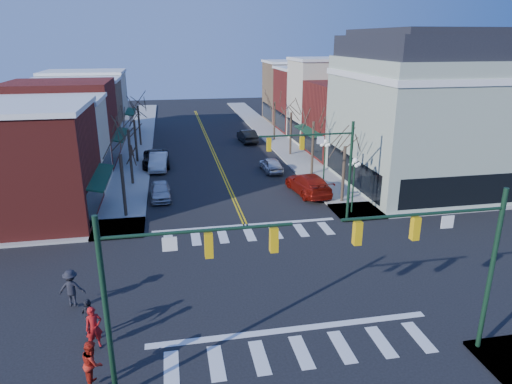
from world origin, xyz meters
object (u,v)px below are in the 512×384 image
car_left_near (160,191)px  pedestrian_dark_b (72,288)px  car_right_near (308,184)px  pedestrian_dark_a (89,318)px  lamppost_corner (354,176)px  car_right_mid (271,165)px  car_left_mid (158,162)px  victorian_corner (420,110)px  pedestrian_red_a (94,328)px  car_left_far (156,159)px  car_right_far (247,136)px  lamppost_midblock (325,155)px  pedestrian_red_b (92,363)px

car_left_near → pedestrian_dark_b: 16.10m
car_right_near → pedestrian_dark_a: bearing=42.7°
lamppost_corner → car_right_mid: (-3.40, 12.40, -2.25)m
car_left_mid → car_right_mid: (10.94, -2.91, -0.10)m
pedestrian_dark_a → victorian_corner: bearing=86.6°
victorian_corner → pedestrian_red_a: bearing=-142.9°
pedestrian_dark_b → car_left_mid: bearing=-93.0°
pedestrian_dark_a → pedestrian_dark_b: pedestrian_dark_b is taller
car_left_far → car_right_mid: (11.20, -4.21, -0.09)m
car_left_mid → car_right_far: bearing=47.6°
pedestrian_dark_b → car_right_mid: bearing=-118.3°
car_right_near → pedestrian_dark_b: 21.94m
pedestrian_dark_a → lamppost_corner: bearing=86.4°
pedestrian_red_a → car_left_mid: bearing=63.3°
pedestrian_red_a → car_right_mid: bearing=40.3°
victorian_corner → car_right_far: 24.00m
lamppost_midblock → car_left_near: (-14.11, -0.30, -2.27)m
victorian_corner → car_left_mid: (-22.64, 9.31, -5.85)m
lamppost_midblock → pedestrian_dark_b: lamppost_midblock is taller
pedestrian_red_b → pedestrian_dark_b: (-1.76, 5.78, 0.01)m
car_left_mid → car_right_near: 16.11m
victorian_corner → car_right_mid: bearing=151.3°
car_left_mid → pedestrian_red_a: size_ratio=2.60×
victorian_corner → lamppost_midblock: victorian_corner is taller
car_left_far → pedestrian_red_b: pedestrian_red_b is taller
car_left_near → pedestrian_dark_a: size_ratio=2.21×
lamppost_corner → pedestrian_dark_a: bearing=-144.6°
car_left_far → car_right_far: bearing=40.0°
lamppost_corner → car_left_mid: (-14.34, 15.31, -2.16)m
car_left_near → car_left_far: 10.42m
lamppost_midblock → car_right_near: bearing=-144.2°
lamppost_corner → lamppost_midblock: bearing=90.0°
lamppost_corner → car_left_near: size_ratio=1.07×
car_right_near → car_right_mid: car_right_near is taller
car_right_mid → pedestrian_dark_a: 28.00m
car_left_near → car_right_far: (10.71, 19.93, 0.12)m
car_left_mid → pedestrian_dark_b: pedestrian_dark_b is taller
lamppost_corner → pedestrian_dark_b: 20.55m
lamppost_corner → car_right_mid: size_ratio=1.04×
victorian_corner → lamppost_midblock: size_ratio=3.29×
victorian_corner → car_left_mid: bearing=157.6°
car_left_mid → pedestrian_red_b: bearing=-91.0°
victorian_corner → car_right_near: victorian_corner is taller
car_left_near → car_right_near: 12.35m
victorian_corner → pedestrian_dark_b: 31.13m
victorian_corner → car_left_near: (-22.41, 0.20, -5.97)m
pedestrian_dark_b → victorian_corner: bearing=-144.0°
car_left_mid → car_right_far: same height
car_right_far → lamppost_corner: bearing=93.0°
car_left_mid → lamppost_midblock: bearing=-28.6°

